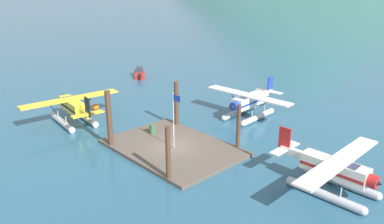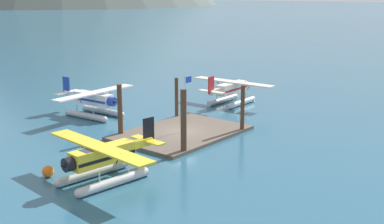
# 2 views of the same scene
# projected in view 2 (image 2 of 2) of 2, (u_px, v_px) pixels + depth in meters

# --- Properties ---
(ground_plane) EXTENTS (1200.00, 1200.00, 0.00)m
(ground_plane) POSITION_uv_depth(u_px,v_px,m) (181.00, 134.00, 45.91)
(ground_plane) COLOR #285670
(dock_platform) EXTENTS (11.87, 8.40, 0.30)m
(dock_platform) POSITION_uv_depth(u_px,v_px,m) (181.00, 133.00, 45.88)
(dock_platform) COLOR brown
(dock_platform) RESTS_ON ground
(piling_near_left) EXTENTS (0.50, 0.50, 5.39)m
(piling_near_left) POSITION_uv_depth(u_px,v_px,m) (184.00, 122.00, 39.76)
(piling_near_left) COLOR #4C3323
(piling_near_left) RESTS_ON ground
(piling_near_right) EXTENTS (0.39, 0.39, 4.50)m
(piling_near_right) POSITION_uv_depth(u_px,v_px,m) (243.00, 109.00, 46.10)
(piling_near_right) COLOR #4C3323
(piling_near_right) RESTS_ON ground
(piling_far_left) EXTENTS (0.46, 0.46, 4.84)m
(piling_far_left) POSITION_uv_depth(u_px,v_px,m) (120.00, 111.00, 44.77)
(piling_far_left) COLOR #4C3323
(piling_far_left) RESTS_ON ground
(piling_far_right) EXTENTS (0.37, 0.37, 4.33)m
(piling_far_right) POSITION_uv_depth(u_px,v_px,m) (177.00, 98.00, 51.06)
(piling_far_right) COLOR #4C3323
(piling_far_right) RESTS_ON ground
(flagpole) EXTENTS (0.95, 0.10, 5.21)m
(flagpole) POSITION_uv_depth(u_px,v_px,m) (186.00, 96.00, 45.35)
(flagpole) COLOR silver
(flagpole) RESTS_ON dock_platform
(fuel_drum) EXTENTS (0.62, 0.62, 0.88)m
(fuel_drum) POSITION_uv_depth(u_px,v_px,m) (149.00, 134.00, 43.29)
(fuel_drum) COLOR #33663D
(fuel_drum) RESTS_ON dock_platform
(mooring_buoy) EXTENTS (0.84, 0.84, 0.84)m
(mooring_buoy) POSITION_uv_depth(u_px,v_px,m) (48.00, 171.00, 35.26)
(mooring_buoy) COLOR orange
(mooring_buoy) RESTS_ON ground
(seaplane_white_bow_centre) EXTENTS (10.47, 7.97, 3.84)m
(seaplane_white_bow_centre) POSITION_uv_depth(u_px,v_px,m) (94.00, 102.00, 52.19)
(seaplane_white_bow_centre) COLOR #B7BABF
(seaplane_white_bow_centre) RESTS_ON ground
(seaplane_yellow_port_aft) EXTENTS (7.96, 10.49, 3.84)m
(seaplane_yellow_port_aft) POSITION_uv_depth(u_px,v_px,m) (103.00, 160.00, 34.16)
(seaplane_yellow_port_aft) COLOR #B7BABF
(seaplane_yellow_port_aft) RESTS_ON ground
(seaplane_cream_stbd_fwd) EXTENTS (7.98, 10.43, 3.84)m
(seaplane_cream_stbd_fwd) POSITION_uv_depth(u_px,v_px,m) (232.00, 91.00, 57.93)
(seaplane_cream_stbd_fwd) COLOR #B7BABF
(seaplane_cream_stbd_fwd) RESTS_ON ground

